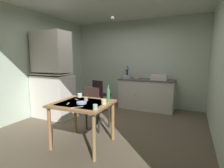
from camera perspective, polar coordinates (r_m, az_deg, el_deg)
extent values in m
plane|color=brown|center=(3.96, -1.24, -13.60)|extent=(5.10, 5.10, 0.00)
cube|color=silver|center=(5.55, 8.03, 6.76)|extent=(4.20, 0.10, 2.67)
cube|color=silver|center=(4.97, -23.68, 5.97)|extent=(0.10, 4.03, 2.67)
cube|color=beige|center=(3.32, 33.31, 4.49)|extent=(0.10, 4.03, 2.67)
cube|color=silver|center=(4.62, -18.97, -3.91)|extent=(0.99, 0.58, 1.07)
cube|color=silver|center=(4.53, -19.64, 9.94)|extent=(0.91, 0.50, 0.98)
cube|color=beige|center=(4.52, -19.57, 3.18)|extent=(0.89, 0.53, 0.02)
cube|color=silver|center=(5.18, 11.35, -3.52)|extent=(1.56, 0.60, 0.86)
cube|color=#594C4C|center=(5.11, 11.50, 1.35)|extent=(1.59, 0.63, 0.03)
sphere|color=#2D2823|center=(4.94, 7.86, -3.51)|extent=(0.02, 0.02, 0.02)
cube|color=silver|center=(5.03, 15.52, 2.14)|extent=(0.44, 0.34, 0.15)
cube|color=black|center=(5.02, 15.56, 2.94)|extent=(0.38, 0.28, 0.01)
cylinder|color=#232328|center=(5.32, 5.07, 3.44)|extent=(0.05, 0.05, 0.28)
cylinder|color=#232328|center=(5.25, 4.82, 4.47)|extent=(0.03, 0.12, 0.03)
cylinder|color=#212427|center=(5.36, 5.32, 5.51)|extent=(0.02, 0.16, 0.12)
cylinder|color=#9EB2C6|center=(5.22, 4.99, 2.31)|extent=(0.28, 0.28, 0.09)
cylinder|color=beige|center=(5.20, 8.12, 2.51)|extent=(0.12, 0.12, 0.14)
cube|color=#9C6E44|center=(2.94, -9.79, -6.44)|extent=(0.97, 0.87, 0.04)
cube|color=white|center=(2.94, -9.80, -6.12)|extent=(0.75, 0.68, 0.00)
cylinder|color=#A46E48|center=(3.03, -20.06, -13.89)|extent=(0.06, 0.06, 0.72)
cylinder|color=#97764A|center=(2.58, -6.04, -17.38)|extent=(0.06, 0.06, 0.72)
cylinder|color=#976E44|center=(3.55, -12.13, -10.25)|extent=(0.06, 0.06, 0.72)
cylinder|color=#9F7041|center=(3.18, 0.28, -12.28)|extent=(0.06, 0.06, 0.72)
cube|color=#2F2520|center=(3.67, -4.78, -8.22)|extent=(0.47, 0.47, 0.03)
cube|color=#34221F|center=(3.47, -6.82, -4.92)|extent=(0.38, 0.09, 0.47)
cylinder|color=#2F2520|center=(3.76, -1.02, -11.36)|extent=(0.04, 0.04, 0.42)
cylinder|color=#2F2520|center=(3.96, -5.03, -10.35)|extent=(0.04, 0.04, 0.42)
cylinder|color=#2F2520|center=(3.51, -4.42, -12.85)|extent=(0.04, 0.04, 0.42)
cylinder|color=#2F2520|center=(3.73, -8.50, -11.64)|extent=(0.04, 0.04, 0.42)
cube|color=#2A2025|center=(5.08, -3.38, -3.53)|extent=(0.48, 0.48, 0.03)
cube|color=#2F1C27|center=(4.91, -4.85, -1.29)|extent=(0.37, 0.11, 0.42)
cylinder|color=#2A2025|center=(5.15, -0.67, -5.92)|extent=(0.04, 0.04, 0.42)
cylinder|color=#2A2025|center=(5.37, -3.49, -5.35)|extent=(0.04, 0.04, 0.42)
cylinder|color=#2A2025|center=(4.90, -3.21, -6.68)|extent=(0.04, 0.04, 0.42)
cylinder|color=#2A2025|center=(5.13, -6.06, -6.03)|extent=(0.04, 0.04, 0.42)
cylinder|color=#9EB2C6|center=(2.86, -10.12, -6.19)|extent=(0.17, 0.17, 0.03)
cylinder|color=tan|center=(3.04, -8.68, -4.96)|extent=(0.07, 0.07, 0.06)
cylinder|color=beige|center=(2.80, -2.72, -5.88)|extent=(0.09, 0.09, 0.08)
cylinder|color=#ADD1C1|center=(2.50, -5.60, -7.65)|extent=(0.07, 0.07, 0.08)
cylinder|color=white|center=(3.33, -10.71, -3.73)|extent=(0.09, 0.09, 0.07)
cylinder|color=#4C7F56|center=(2.91, -1.23, -3.85)|extent=(0.06, 0.06, 0.22)
cylinder|color=#4C7F56|center=(2.88, -1.24, -1.00)|extent=(0.03, 0.03, 0.07)
cube|color=silver|center=(2.67, -11.59, -7.57)|extent=(0.14, 0.16, 0.00)
cube|color=beige|center=(2.91, -14.39, -6.34)|extent=(0.07, 0.13, 0.00)
cube|color=beige|center=(3.16, -11.74, -5.07)|extent=(0.12, 0.08, 0.00)
sphere|color=#F9EFCC|center=(4.14, 0.19, 21.11)|extent=(0.08, 0.08, 0.08)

